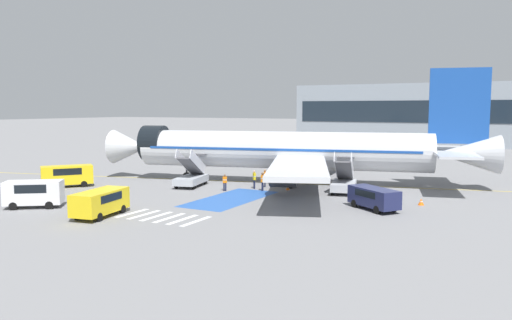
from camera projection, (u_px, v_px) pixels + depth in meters
The scene contains 24 objects.
ground_plane at pixel (274, 183), 54.07m from camera, with size 600.00×600.00×0.00m, color slate.
apron_leadline_yellow at pixel (281, 183), 54.07m from camera, with size 0.20×75.29×0.01m, color gold.
apron_stand_patch_blue at pixel (231, 199), 44.69m from camera, with size 4.55×10.77×0.01m, color #2856A8.
apron_walkway_bar_0 at pixel (132, 213), 38.59m from camera, with size 0.44×3.60×0.01m, color silver.
apron_walkway_bar_1 at pixel (144, 215), 38.03m from camera, with size 0.44×3.60×0.01m, color silver.
apron_walkway_bar_2 at pixel (157, 216), 37.47m from camera, with size 0.44×3.60×0.01m, color silver.
apron_walkway_bar_3 at pixel (169, 218), 36.91m from camera, with size 0.44×3.60×0.01m, color silver.
apron_walkway_bar_4 at pixel (182, 220), 36.35m from camera, with size 0.44×3.60×0.01m, color silver.
apron_walkway_bar_5 at pixel (196, 221), 35.79m from camera, with size 0.44×3.60×0.01m, color silver.
airliner at pixel (288, 150), 53.52m from camera, with size 41.45×35.75×12.01m.
boarding_stairs_forward at pixel (191, 177), 51.66m from camera, with size 3.28×5.54×4.04m.
boarding_stairs_aft at pixel (344, 182), 47.86m from camera, with size 3.28×5.54×4.09m.
fuel_tanker at pixel (395, 153), 71.85m from camera, with size 3.49×9.91×3.27m.
service_van_0 at pixel (374, 196), 39.78m from camera, with size 4.76×4.19×1.75m.
service_van_1 at pixel (34, 192), 40.60m from camera, with size 4.65×4.09×2.21m.
service_van_2 at pixel (67, 174), 51.27m from camera, with size 4.45×5.06×2.20m.
service_van_3 at pixel (100, 201), 37.32m from camera, with size 2.88×5.19×1.95m.
ground_crew_0 at pixel (265, 177), 51.27m from camera, with size 0.39×0.49×1.82m.
ground_crew_1 at pixel (263, 180), 48.90m from camera, with size 0.29×0.46×1.82m.
ground_crew_2 at pixel (225, 181), 48.84m from camera, with size 0.49×0.42×1.64m.
ground_crew_3 at pixel (254, 178), 50.19m from camera, with size 0.46×0.47×1.86m.
traffic_cone_0 at pixel (421, 202), 41.74m from camera, with size 0.51×0.51×0.56m.
traffic_cone_1 at pixel (288, 188), 49.47m from camera, with size 0.42×0.42×0.46m.
terminal_building at pixel (475, 115), 105.83m from camera, with size 77.27×12.10×13.39m.
Camera 1 is at (23.36, -48.19, 8.10)m, focal length 35.00 mm.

